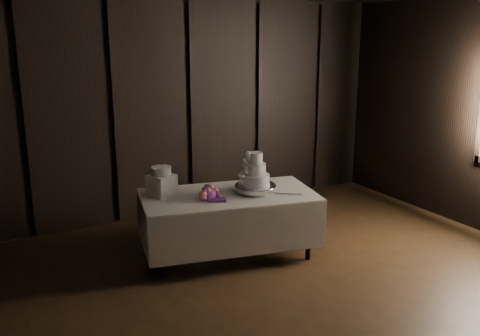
% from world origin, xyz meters
% --- Properties ---
extents(room, '(6.08, 7.08, 3.08)m').
position_xyz_m(room, '(0.00, 0.00, 1.50)').
color(room, black).
rests_on(room, ground).
extents(display_table, '(2.16, 1.43, 0.76)m').
position_xyz_m(display_table, '(-0.30, 1.78, 0.42)').
color(display_table, silver).
rests_on(display_table, ground).
extents(cake_stand, '(0.55, 0.55, 0.09)m').
position_xyz_m(cake_stand, '(0.00, 1.68, 0.81)').
color(cake_stand, silver).
rests_on(cake_stand, display_table).
extents(wedding_cake, '(0.37, 0.32, 0.39)m').
position_xyz_m(wedding_cake, '(-0.03, 1.67, 1.00)').
color(wedding_cake, white).
rests_on(wedding_cake, cake_stand).
extents(bouquet, '(0.44, 0.50, 0.20)m').
position_xyz_m(bouquet, '(-0.58, 1.72, 0.83)').
color(bouquet, '#BA5357').
rests_on(bouquet, display_table).
extents(box_pedestal, '(0.34, 0.34, 0.25)m').
position_xyz_m(box_pedestal, '(-1.00, 2.07, 0.89)').
color(box_pedestal, white).
rests_on(box_pedestal, display_table).
extents(small_cake, '(0.29, 0.29, 0.09)m').
position_xyz_m(small_cake, '(-1.00, 2.07, 1.06)').
color(small_cake, white).
rests_on(small_cake, box_pedestal).
extents(cake_knife, '(0.29, 0.27, 0.01)m').
position_xyz_m(cake_knife, '(0.25, 1.48, 0.77)').
color(cake_knife, silver).
rests_on(cake_knife, display_table).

